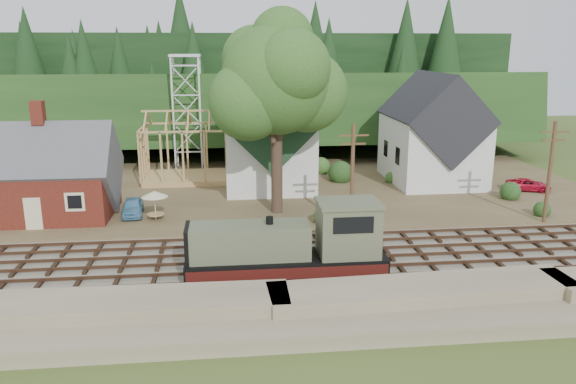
{
  "coord_description": "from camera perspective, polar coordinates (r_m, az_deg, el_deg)",
  "views": [
    {
      "loc": [
        -1.81,
        -33.22,
        13.36
      ],
      "look_at": [
        2.46,
        6.0,
        3.0
      ],
      "focal_mm": 35.0,
      "sensor_mm": 36.0,
      "label": 1
    }
  ],
  "objects": [
    {
      "name": "farmhouse",
      "position": [
        56.49,
        14.47,
        5.6
      ],
      "size": [
        8.4,
        10.8,
        10.6
      ],
      "color": "silver",
      "rests_on": "village_flat"
    },
    {
      "name": "village_flat",
      "position": [
        52.92,
        -4.05,
        0.22
      ],
      "size": [
        64.0,
        26.0,
        0.3
      ],
      "primitive_type": "cube",
      "color": "brown",
      "rests_on": "ground"
    },
    {
      "name": "hillside",
      "position": [
        76.41,
        -4.77,
        4.59
      ],
      "size": [
        70.0,
        28.96,
        12.74
      ],
      "primitive_type": "cube",
      "rotation": [
        -0.17,
        0.0,
        0.0
      ],
      "color": "#1E3F19",
      "rests_on": "ground"
    },
    {
      "name": "lattice_tower",
      "position": [
        61.45,
        -10.32,
        11.38
      ],
      "size": [
        3.2,
        3.2,
        12.12
      ],
      "color": "silver",
      "rests_on": "village_flat"
    },
    {
      "name": "big_tree",
      "position": [
        43.59,
        -0.98,
        10.58
      ],
      "size": [
        10.9,
        8.4,
        14.7
      ],
      "color": "#38281E",
      "rests_on": "village_flat"
    },
    {
      "name": "patio_set",
      "position": [
        44.09,
        -13.41,
        -0.32
      ],
      "size": [
        2.03,
        2.03,
        2.26
      ],
      "color": "silver",
      "rests_on": "village_flat"
    },
    {
      "name": "telegraph_pole_far",
      "position": [
        46.1,
        25.06,
        1.91
      ],
      "size": [
        2.2,
        0.28,
        8.0
      ],
      "color": "#4C331E",
      "rests_on": "ground"
    },
    {
      "name": "car_green",
      "position": [
        50.19,
        -25.86,
        -1.24
      ],
      "size": [
        3.47,
        1.82,
        1.09
      ],
      "primitive_type": "imported",
      "rotation": [
        0.0,
        0.0,
        1.78
      ],
      "color": "#87A270",
      "rests_on": "village_flat"
    },
    {
      "name": "locomotive",
      "position": [
        32.47,
        0.59,
        -5.69
      ],
      "size": [
        11.36,
        2.84,
        4.56
      ],
      "color": "black",
      "rests_on": "railroad_bed"
    },
    {
      "name": "timber_frame",
      "position": [
        56.29,
        -10.4,
        4.14
      ],
      "size": [
        8.2,
        6.2,
        6.99
      ],
      "color": "tan",
      "rests_on": "village_flat"
    },
    {
      "name": "embankment",
      "position": [
        28.15,
        -1.83,
        -13.62
      ],
      "size": [
        64.0,
        5.0,
        1.6
      ],
      "primitive_type": "cube",
      "color": "#7F7259",
      "rests_on": "ground"
    },
    {
      "name": "depot",
      "position": [
        47.53,
        -23.42,
        1.16
      ],
      "size": [
        10.8,
        7.41,
        9.0
      ],
      "color": "#501612",
      "rests_on": "village_flat"
    },
    {
      "name": "ridge",
      "position": [
        92.21,
        -5.05,
        6.33
      ],
      "size": [
        80.0,
        20.0,
        12.0
      ],
      "primitive_type": "cube",
      "color": "black",
      "rests_on": "ground"
    },
    {
      "name": "car_red",
      "position": [
        56.39,
        23.22,
        0.68
      ],
      "size": [
        4.29,
        2.95,
        1.09
      ],
      "primitive_type": "imported",
      "rotation": [
        0.0,
        0.0,
        1.25
      ],
      "color": "red",
      "rests_on": "village_flat"
    },
    {
      "name": "telegraph_pole_near",
      "position": [
        40.45,
        6.54,
        1.6
      ],
      "size": [
        2.2,
        0.28,
        8.0
      ],
      "color": "#4C331E",
      "rests_on": "ground"
    },
    {
      "name": "railroad_bed",
      "position": [
        35.82,
        -2.89,
        -7.07
      ],
      "size": [
        64.0,
        11.0,
        0.16
      ],
      "primitive_type": "cube",
      "color": "#726B5B",
      "rests_on": "ground"
    },
    {
      "name": "church",
      "position": [
        53.66,
        -2.08,
        5.94
      ],
      "size": [
        8.4,
        15.17,
        13.0
      ],
      "color": "silver",
      "rests_on": "village_flat"
    },
    {
      "name": "car_blue",
      "position": [
        45.99,
        -15.51,
        -1.47
      ],
      "size": [
        1.92,
        4.04,
        1.33
      ],
      "primitive_type": "imported",
      "rotation": [
        0.0,
        0.0,
        0.09
      ],
      "color": "#5C9CC5",
      "rests_on": "village_flat"
    },
    {
      "name": "ground",
      "position": [
        35.85,
        -2.89,
        -7.19
      ],
      "size": [
        140.0,
        140.0,
        0.0
      ],
      "primitive_type": "plane",
      "color": "#384C1E",
      "rests_on": "ground"
    }
  ]
}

